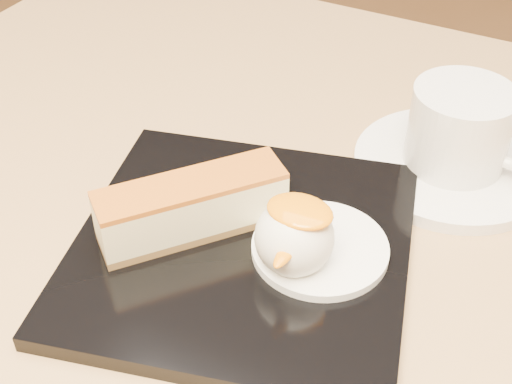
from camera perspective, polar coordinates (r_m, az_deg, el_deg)
The scene contains 8 objects.
dessert_plate at distance 0.48m, azimuth -1.11°, elevation -4.47°, with size 0.22×0.22×0.01m, color black.
cheesecake at distance 0.47m, azimuth -5.16°, elevation -1.17°, with size 0.11×0.12×0.04m.
cream_smear at distance 0.47m, azimuth 5.14°, elevation -4.50°, with size 0.09×0.09×0.01m, color white.
ice_cream_scoop at distance 0.44m, azimuth 3.08°, elevation -3.63°, with size 0.05×0.05×0.05m, color white.
mango_sauce at distance 0.43m, azimuth 3.53°, elevation -1.54°, with size 0.04×0.03×0.01m, color orange.
mint_sprig at distance 0.49m, azimuth 3.17°, elevation -1.34°, with size 0.03×0.02×0.00m.
saucer at distance 0.57m, azimuth 15.34°, elevation 2.06°, with size 0.15×0.15×0.01m, color white.
coffee_cup at distance 0.55m, azimuth 16.17°, elevation 5.05°, with size 0.10×0.08×0.06m.
Camera 1 is at (0.18, -0.30, 1.06)m, focal length 50.00 mm.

